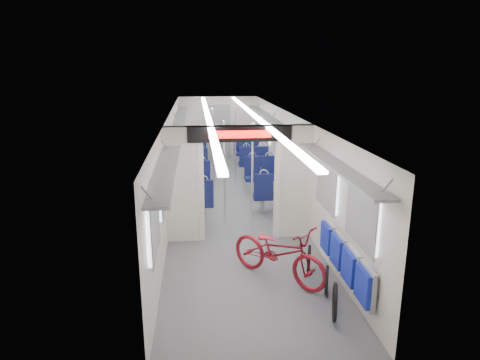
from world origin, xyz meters
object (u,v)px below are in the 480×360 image
at_px(bike_hoop_c, 309,260).
at_px(bike_hoop_a, 335,304).
at_px(seat_bay_far_left, 194,156).
at_px(bike_hoop_b, 327,282).
at_px(stanchion_far_left, 213,150).
at_px(flip_bench, 344,259).
at_px(stanchion_near_right, 252,178).
at_px(stanchion_far_right, 235,147).
at_px(bicycle, 279,252).
at_px(seat_bay_near_right, 267,181).
at_px(stanchion_near_left, 225,174).
at_px(seat_bay_near_left, 193,188).
at_px(seat_bay_far_right, 250,154).

bearing_deg(bike_hoop_c, bike_hoop_a, -90.43).
bearing_deg(seat_bay_far_left, bike_hoop_b, -75.96).
distance_m(bike_hoop_c, stanchion_far_left, 5.48).
distance_m(flip_bench, stanchion_near_right, 3.02).
xyz_separation_m(flip_bench, stanchion_far_right, (-1.07, 6.33, 0.57)).
bearing_deg(stanchion_far_right, bike_hoop_a, -84.09).
bearing_deg(bicycle, bike_hoop_a, -109.47).
bearing_deg(stanchion_far_right, bike_hoop_c, -82.51).
distance_m(flip_bench, stanchion_far_right, 6.45).
height_order(bike_hoop_b, seat_bay_far_left, seat_bay_far_left).
relative_size(bicycle, seat_bay_near_right, 0.87).
height_order(seat_bay_near_right, stanchion_near_left, stanchion_near_left).
bearing_deg(seat_bay_near_left, bike_hoop_b, -64.60).
bearing_deg(seat_bay_near_right, stanchion_near_left, -127.97).
bearing_deg(seat_bay_far_left, flip_bench, -74.33).
relative_size(bike_hoop_c, seat_bay_far_left, 0.25).
relative_size(stanchion_near_right, stanchion_far_right, 1.00).
bearing_deg(stanchion_far_left, seat_bay_near_left, -108.89).
distance_m(seat_bay_near_right, stanchion_far_right, 1.85).
bearing_deg(bicycle, seat_bay_far_right, 42.95).
distance_m(bicycle, seat_bay_near_left, 3.99).
xyz_separation_m(bicycle, bike_hoop_c, (0.56, 0.18, -0.26)).
xyz_separation_m(stanchion_near_left, stanchion_near_right, (0.55, -0.42, 0.00)).
bearing_deg(bike_hoop_b, stanchion_far_left, 103.90).
xyz_separation_m(seat_bay_far_left, stanchion_far_right, (1.22, -1.83, 0.62)).
relative_size(seat_bay_far_right, stanchion_near_right, 0.90).
distance_m(flip_bench, bike_hoop_c, 0.89).
bearing_deg(bicycle, seat_bay_near_left, 66.96).
xyz_separation_m(bike_hoop_a, stanchion_far_right, (-0.72, 7.01, 0.90)).
bearing_deg(bike_hoop_c, bike_hoop_b, -83.21).
relative_size(seat_bay_far_left, stanchion_far_right, 0.85).
relative_size(stanchion_near_left, stanchion_far_right, 1.00).
bearing_deg(seat_bay_far_left, stanchion_near_left, -82.03).
relative_size(bike_hoop_a, bike_hoop_b, 1.16).
bearing_deg(seat_bay_far_right, seat_bay_near_left, -115.88).
distance_m(bike_hoop_a, bike_hoop_b, 0.69).
xyz_separation_m(flip_bench, stanchion_near_left, (-1.59, 3.20, 0.57)).
distance_m(flip_bench, stanchion_far_left, 6.23).
distance_m(seat_bay_near_right, stanchion_near_left, 2.00).
bearing_deg(stanchion_far_right, flip_bench, -80.39).
height_order(seat_bay_near_left, stanchion_near_left, stanchion_near_left).
bearing_deg(seat_bay_far_left, stanchion_near_right, -77.02).
xyz_separation_m(flip_bench, seat_bay_far_left, (-2.29, 8.16, -0.05)).
height_order(seat_bay_far_right, stanchion_far_left, stanchion_far_left).
height_order(bicycle, seat_bay_far_right, seat_bay_far_right).
bearing_deg(seat_bay_near_right, seat_bay_far_left, 118.42).
distance_m(seat_bay_far_left, stanchion_near_left, 5.05).
relative_size(bicycle, bike_hoop_b, 3.91).
distance_m(seat_bay_near_left, stanchion_far_right, 2.44).
xyz_separation_m(flip_bench, seat_bay_far_right, (-0.42, 8.16, -0.04)).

